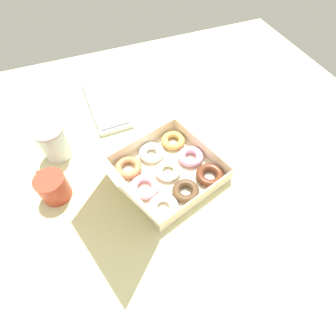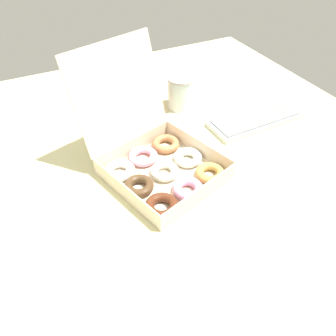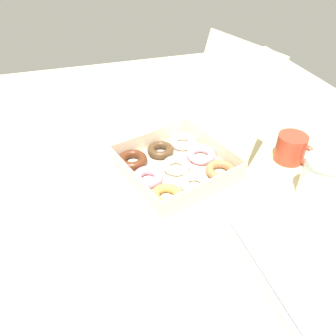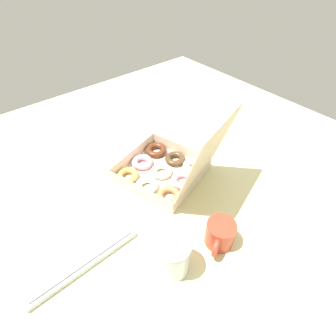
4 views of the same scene
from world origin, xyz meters
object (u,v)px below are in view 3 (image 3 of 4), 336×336
at_px(coffee_mug, 292,148).
at_px(glass_jar, 319,179).
at_px(donut_box, 182,156).
at_px(keyboard, 286,273).

bearing_deg(coffee_mug, glass_jar, -10.59).
height_order(donut_box, coffee_mug, donut_box).
xyz_separation_m(coffee_mug, glass_jar, (0.17, -0.03, 0.02)).
bearing_deg(donut_box, glass_jar, 52.47).
height_order(keyboard, coffee_mug, coffee_mug).
distance_m(donut_box, coffee_mug, 0.35).
bearing_deg(keyboard, glass_jar, 132.68).
distance_m(keyboard, glass_jar, 0.30).
bearing_deg(keyboard, coffee_mug, 145.96).
height_order(coffee_mug, glass_jar, glass_jar).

